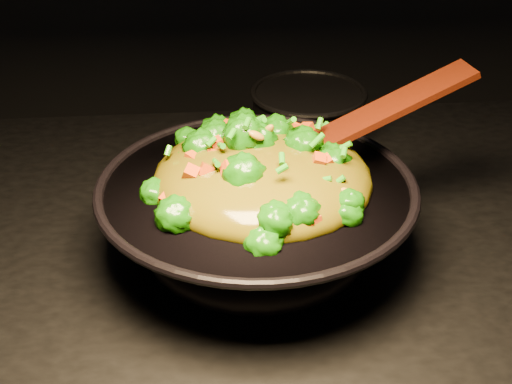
{
  "coord_description": "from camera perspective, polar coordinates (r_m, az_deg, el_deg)",
  "views": [
    {
      "loc": [
        -0.16,
        -0.81,
        1.48
      ],
      "look_at": [
        -0.09,
        -0.02,
        1.0
      ],
      "focal_mm": 50.0,
      "sensor_mm": 36.0,
      "label": 1
    }
  ],
  "objects": [
    {
      "name": "wok",
      "position": [
        0.94,
        0.05,
        -2.46
      ],
      "size": [
        0.43,
        0.43,
        0.11
      ],
      "primitive_type": null,
      "rotation": [
        0.0,
        0.0,
        0.07
      ],
      "color": "black",
      "rests_on": "stovetop"
    },
    {
      "name": "stir_fry",
      "position": [
        0.9,
        0.54,
        3.5
      ],
      "size": [
        0.28,
        0.28,
        0.1
      ],
      "primitive_type": null,
      "rotation": [
        0.0,
        0.0,
        0.0
      ],
      "color": "#176106",
      "rests_on": "wok"
    },
    {
      "name": "spatula",
      "position": [
        0.95,
        8.0,
        5.39
      ],
      "size": [
        0.32,
        0.1,
        0.14
      ],
      "primitive_type": "cube",
      "rotation": [
        0.0,
        -0.38,
        0.16
      ],
      "color": "#3D1606",
      "rests_on": "wok"
    },
    {
      "name": "back_pot",
      "position": [
        1.23,
        4.15,
        5.83
      ],
      "size": [
        0.23,
        0.23,
        0.11
      ],
      "primitive_type": "cylinder",
      "rotation": [
        0.0,
        0.0,
        -0.29
      ],
      "color": "black",
      "rests_on": "stovetop"
    }
  ]
}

